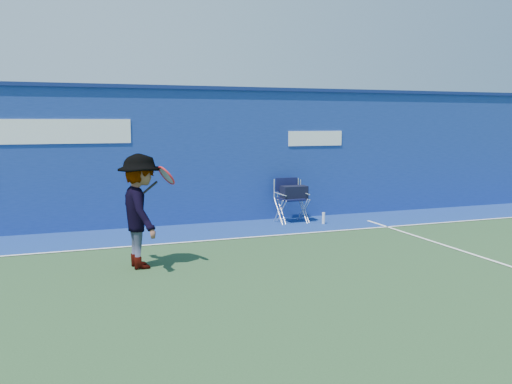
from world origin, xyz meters
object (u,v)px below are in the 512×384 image
object	(u,v)px
directors_chair_right	(290,209)
water_bottle	(324,218)
directors_chair_left	(293,204)
tennis_player	(141,211)

from	to	relation	value
directors_chair_right	water_bottle	distance (m)	0.79
directors_chair_left	tennis_player	distance (m)	4.77
directors_chair_right	tennis_player	distance (m)	4.70
directors_chair_right	water_bottle	size ratio (longest dim) A/B	3.78
water_bottle	tennis_player	distance (m)	5.01
directors_chair_left	directors_chair_right	bearing A→B (deg)	-161.78
directors_chair_left	tennis_player	size ratio (longest dim) A/B	0.54
directors_chair_left	tennis_player	world-z (taller)	tennis_player
water_bottle	tennis_player	xyz separation A→B (m)	(-4.38, -2.30, 0.77)
directors_chair_right	tennis_player	world-z (taller)	tennis_player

